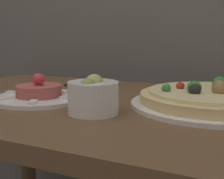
{
  "coord_description": "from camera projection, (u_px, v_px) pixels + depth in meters",
  "views": [
    {
      "loc": [
        0.39,
        -0.35,
        0.96
      ],
      "look_at": [
        0.08,
        0.29,
        0.83
      ],
      "focal_mm": 50.0,
      "sensor_mm": 36.0,
      "label": 1
    }
  ],
  "objects": [
    {
      "name": "dining_table",
      "position": [
        92.0,
        150.0,
        0.83
      ],
      "size": [
        1.07,
        0.68,
        0.79
      ],
      "color": "brown",
      "rests_on": "ground_plane"
    },
    {
      "name": "pizza_plate",
      "position": [
        210.0,
        99.0,
        0.71
      ],
      "size": [
        0.36,
        0.36,
        0.07
      ],
      "color": "white",
      "rests_on": "dining_table"
    },
    {
      "name": "tartare_plate",
      "position": [
        39.0,
        95.0,
        0.79
      ],
      "size": [
        0.23,
        0.23,
        0.07
      ],
      "color": "white",
      "rests_on": "dining_table"
    },
    {
      "name": "small_bowl",
      "position": [
        93.0,
        95.0,
        0.65
      ],
      "size": [
        0.11,
        0.11,
        0.08
      ],
      "color": "white",
      "rests_on": "dining_table"
    },
    {
      "name": "napkin",
      "position": [
        92.0,
        85.0,
        1.02
      ],
      "size": [
        0.15,
        0.09,
        0.01
      ],
      "color": "black",
      "rests_on": "dining_table"
    }
  ]
}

